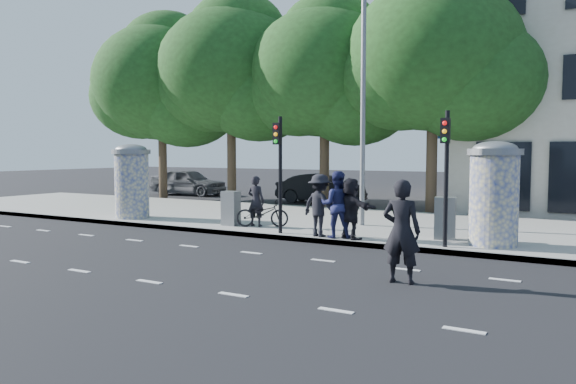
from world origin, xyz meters
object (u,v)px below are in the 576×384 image
Objects in this scene: traffic_pole_near at (279,162)px; car_left at (188,182)px; ped_d at (320,205)px; ped_f at (351,208)px; man_road at (401,231)px; bicycle at (262,213)px; ad_column_left at (132,179)px; traffic_pole_far at (446,164)px; car_mid at (321,189)px; ad_column_right at (494,191)px; cabinet_left at (231,208)px; cabinet_right at (445,218)px; street_lamp at (362,81)px; ped_c at (336,205)px; ped_b at (256,201)px.

car_left is (-12.90, 11.36, -1.46)m from traffic_pole_near.
ped_f is (0.95, -0.00, -0.04)m from ped_d.
bicycle is at bearing -42.04° from man_road.
traffic_pole_far is at bearing -3.55° from ad_column_left.
car_mid is at bearing 129.30° from traffic_pole_far.
traffic_pole_near is 1.76m from ped_d.
ad_column_right is 8.11m from cabinet_left.
cabinet_right is (2.25, 1.22, -0.26)m from ped_f.
ped_d is at bearing -92.25° from street_lamp.
ad_column_left reaches higher than ped_d.
ad_column_left is at bearing -28.78° from ped_c.
ped_f is (8.84, -0.65, -0.55)m from ad_column_left.
man_road is at bearing -135.01° from car_left.
cabinet_right is (3.19, 1.22, -0.30)m from ped_d.
traffic_pole_far is at bearing -123.94° from bicycle.
ad_column_left is at bearing 67.21° from bicycle.
ped_c is at bearing -168.00° from ad_column_right.
ped_f is at bearing -165.28° from ped_d.
street_lamp reaches higher than ped_d.
ped_f is at bearing -4.21° from ad_column_left.
ped_d is at bearing -170.11° from cabinet_right.
bicycle is 10.15m from car_mid.
cabinet_right is (3.08, -1.56, -4.07)m from street_lamp.
traffic_pole_far reaches higher than cabinet_left.
cabinet_left is at bearing -33.97° from ped_c.
ped_c is 0.44m from ped_f.
ped_b is 15.45m from car_left.
traffic_pole_near reaches higher than man_road.
ad_column_right is at bearing 167.65° from ped_c.
man_road reaches higher than bicycle.
ad_column_left is 5.51m from bicycle.
traffic_pole_near is at bearing 145.14° from ped_b.
street_lamp is (-3.40, 2.84, 2.56)m from traffic_pole_far.
man_road is at bearing -88.69° from traffic_pole_far.
ad_column_left is 11.44m from traffic_pole_far.
ped_b is (5.15, 0.27, -0.58)m from ad_column_left.
ad_column_right is 13.84m from car_mid.
car_mid is (-2.50, 9.71, -0.24)m from ped_b.
ad_column_left is 8.88m from ped_f.
ped_d is (-3.51, 0.06, -1.20)m from traffic_pole_far.
ped_f is at bearing -166.58° from ad_column_right.
man_road is (6.33, -4.61, 0.05)m from ped_b.
cabinet_left is at bearing 173.45° from cabinet_right.
ped_c is at bearing -9.17° from cabinet_left.
car_left reaches higher than cabinet_right.
traffic_pole_near is at bearing -41.73° from man_road.
car_left is at bearing -11.96° from ped_f.
bicycle is at bearing 9.84° from cabinet_left.
street_lamp reaches higher than man_road.
ped_b is 0.46m from bicycle.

